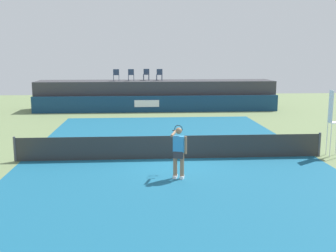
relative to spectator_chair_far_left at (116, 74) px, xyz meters
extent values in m
plane|color=#6B7F51|center=(3.00, -11.99, -2.69)|extent=(48.00, 48.00, 0.00)
cube|color=#16597A|center=(3.00, -14.99, -2.69)|extent=(12.00, 22.00, 0.00)
cube|color=navy|center=(3.00, -1.49, -2.09)|extent=(18.00, 0.20, 1.20)
cube|color=white|center=(2.26, -1.60, -2.03)|extent=(1.80, 0.02, 0.50)
cube|color=#38383D|center=(3.00, 0.31, -1.59)|extent=(18.00, 2.80, 2.20)
cylinder|color=#2D3D56|center=(0.19, 0.29, -0.27)|extent=(0.04, 0.04, 0.44)
cylinder|color=#2D3D56|center=(-0.21, 0.27, -0.27)|extent=(0.04, 0.04, 0.44)
cylinder|color=#2D3D56|center=(0.21, -0.12, -0.27)|extent=(0.04, 0.04, 0.44)
cylinder|color=#2D3D56|center=(-0.20, -0.14, -0.27)|extent=(0.04, 0.04, 0.44)
cube|color=#2D3D56|center=(0.00, 0.08, -0.04)|extent=(0.46, 0.46, 0.03)
cube|color=#2D3D56|center=(0.01, -0.13, 0.19)|extent=(0.44, 0.05, 0.42)
cylinder|color=#2D3D56|center=(1.32, 0.40, -0.27)|extent=(0.04, 0.04, 0.44)
cylinder|color=#2D3D56|center=(0.91, 0.40, -0.27)|extent=(0.04, 0.04, 0.44)
cylinder|color=#2D3D56|center=(1.32, -0.01, -0.27)|extent=(0.04, 0.04, 0.44)
cylinder|color=#2D3D56|center=(0.91, -0.01, -0.27)|extent=(0.04, 0.04, 0.44)
cube|color=#2D3D56|center=(1.12, 0.19, -0.04)|extent=(0.44, 0.44, 0.03)
cube|color=#2D3D56|center=(1.12, -0.01, 0.19)|extent=(0.44, 0.03, 0.42)
cylinder|color=#2D3D56|center=(2.45, 0.82, -0.27)|extent=(0.04, 0.04, 0.44)
cylinder|color=#2D3D56|center=(2.05, 0.79, -0.27)|extent=(0.04, 0.04, 0.44)
cylinder|color=#2D3D56|center=(2.49, 0.42, -0.27)|extent=(0.04, 0.04, 0.44)
cylinder|color=#2D3D56|center=(2.09, 0.38, -0.27)|extent=(0.04, 0.04, 0.44)
cube|color=#2D3D56|center=(2.27, 0.60, -0.04)|extent=(0.48, 0.48, 0.03)
cube|color=#2D3D56|center=(2.29, 0.40, 0.19)|extent=(0.44, 0.06, 0.42)
cylinder|color=#2D3D56|center=(3.45, 0.45, -0.27)|extent=(0.04, 0.04, 0.44)
cylinder|color=#2D3D56|center=(3.05, 0.43, -0.27)|extent=(0.04, 0.04, 0.44)
cylinder|color=#2D3D56|center=(3.48, 0.05, -0.27)|extent=(0.04, 0.04, 0.44)
cylinder|color=#2D3D56|center=(3.07, 0.02, -0.27)|extent=(0.04, 0.04, 0.44)
cube|color=#2D3D56|center=(3.26, 0.24, -0.04)|extent=(0.47, 0.47, 0.03)
cube|color=#2D3D56|center=(3.28, 0.03, 0.19)|extent=(0.44, 0.05, 0.42)
cylinder|color=white|center=(10.01, -14.81, -1.99)|extent=(0.04, 0.04, 1.40)
cylinder|color=white|center=(9.58, -15.18, -1.99)|extent=(0.04, 0.04, 1.40)
cylinder|color=white|center=(9.61, -14.78, -1.99)|extent=(0.04, 0.04, 1.40)
cube|color=white|center=(9.79, -14.99, -1.28)|extent=(0.47, 0.47, 0.03)
cube|color=white|center=(9.59, -14.98, -0.60)|extent=(0.06, 0.44, 1.33)
cube|color=#2D2D2D|center=(3.00, -14.99, -2.22)|extent=(12.40, 0.02, 0.95)
cylinder|color=#4C4C51|center=(-3.20, -14.99, -2.19)|extent=(0.10, 0.10, 1.00)
cylinder|color=#4C4C51|center=(9.20, -14.99, -2.19)|extent=(0.10, 0.10, 1.00)
cube|color=white|center=(3.17, -17.71, -2.64)|extent=(0.20, 0.28, 0.10)
cylinder|color=#997051|center=(3.17, -17.71, -2.18)|extent=(0.14, 0.14, 0.82)
cube|color=white|center=(2.94, -17.63, -2.64)|extent=(0.20, 0.28, 0.10)
cylinder|color=#997051|center=(2.94, -17.63, -2.18)|extent=(0.14, 0.14, 0.82)
cube|color=#333338|center=(3.06, -17.67, -1.85)|extent=(0.39, 0.32, 0.24)
cube|color=#338CCC|center=(3.06, -17.67, -1.49)|extent=(0.41, 0.30, 0.56)
sphere|color=#997051|center=(3.06, -17.67, -1.03)|extent=(0.22, 0.22, 0.22)
cylinder|color=#997051|center=(3.28, -17.75, -1.51)|extent=(0.09, 0.09, 0.60)
cylinder|color=#997051|center=(2.92, -17.34, -1.19)|extent=(0.28, 0.60, 0.14)
cylinder|color=black|center=(3.05, -16.94, -1.16)|extent=(0.29, 0.13, 0.03)
torus|color=black|center=(3.14, -16.67, -1.16)|extent=(0.30, 0.12, 0.30)
sphere|color=#D8EA33|center=(1.21, -11.65, -2.66)|extent=(0.07, 0.07, 0.07)
camera|label=1|loc=(1.77, -31.05, 1.51)|focal=43.55mm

